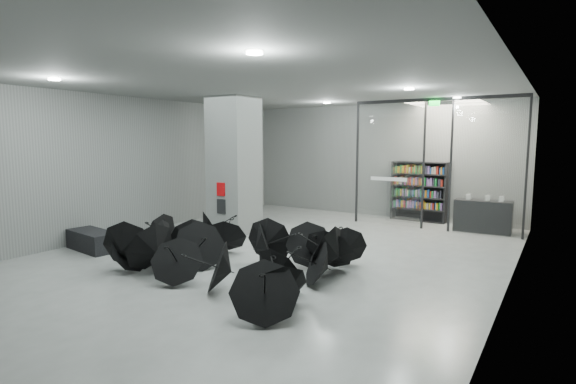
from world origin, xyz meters
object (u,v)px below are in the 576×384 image
Objects in this scene: column at (234,165)px; bookshelf at (419,191)px; umbrella_cluster at (229,258)px; shop_counter at (483,216)px; bench at (93,240)px.

bookshelf is at bearing 48.95° from column.
bookshelf is 0.35× the size of umbrella_cluster.
column reaches higher than bookshelf.
shop_counter is at bearing 62.27° from umbrella_cluster.
bookshelf is 8.18m from umbrella_cluster.
shop_counter is at bearing 51.02° from bench.
bench is 4.14m from umbrella_cluster.
shop_counter is (7.91, 7.62, 0.24)m from bench.
column is 6.38m from bookshelf.
shop_counter is 0.28× the size of umbrella_cluster.
bookshelf is (5.77, 8.37, 0.77)m from bench.
umbrella_cluster is at bearing -119.82° from shop_counter.
bench is 0.95× the size of shop_counter.
bookshelf reaches higher than shop_counter.
umbrella_cluster is (-3.80, -7.23, -0.16)m from shop_counter.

